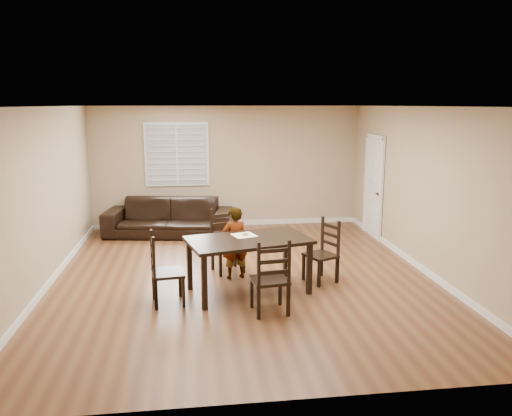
{
  "coord_description": "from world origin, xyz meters",
  "views": [
    {
      "loc": [
        -0.76,
        -7.65,
        2.73
      ],
      "look_at": [
        0.29,
        0.59,
        1.0
      ],
      "focal_mm": 35.0,
      "sensor_mm": 36.0,
      "label": 1
    }
  ],
  "objects_px": {
    "dining_table": "(249,244)",
    "donut": "(245,234)",
    "chair_right": "(326,253)",
    "chair_left": "(159,272)",
    "child": "(235,243)",
    "sofa": "(169,217)",
    "chair_far": "(272,282)",
    "chair_near": "(225,242)"
  },
  "relations": [
    {
      "from": "dining_table",
      "to": "donut",
      "type": "bearing_deg",
      "value": 83.66
    },
    {
      "from": "chair_right",
      "to": "dining_table",
      "type": "bearing_deg",
      "value": -99.62
    },
    {
      "from": "chair_left",
      "to": "child",
      "type": "bearing_deg",
      "value": -58.99
    },
    {
      "from": "dining_table",
      "to": "sofa",
      "type": "relative_size",
      "value": 0.73
    },
    {
      "from": "donut",
      "to": "sofa",
      "type": "relative_size",
      "value": 0.04
    },
    {
      "from": "donut",
      "to": "sofa",
      "type": "bearing_deg",
      "value": 111.39
    },
    {
      "from": "chair_far",
      "to": "child",
      "type": "relative_size",
      "value": 0.89
    },
    {
      "from": "chair_near",
      "to": "chair_far",
      "type": "distance_m",
      "value": 2.02
    },
    {
      "from": "donut",
      "to": "chair_near",
      "type": "bearing_deg",
      "value": 105.87
    },
    {
      "from": "dining_table",
      "to": "chair_far",
      "type": "xyz_separation_m",
      "value": [
        0.21,
        -0.89,
        -0.26
      ]
    },
    {
      "from": "chair_right",
      "to": "child",
      "type": "height_order",
      "value": "child"
    },
    {
      "from": "chair_left",
      "to": "sofa",
      "type": "distance_m",
      "value": 3.78
    },
    {
      "from": "chair_far",
      "to": "donut",
      "type": "height_order",
      "value": "chair_far"
    },
    {
      "from": "chair_left",
      "to": "chair_far",
      "type": "bearing_deg",
      "value": -119.62
    },
    {
      "from": "chair_far",
      "to": "chair_left",
      "type": "height_order",
      "value": "chair_far"
    },
    {
      "from": "chair_near",
      "to": "chair_left",
      "type": "xyz_separation_m",
      "value": [
        -1.01,
        -1.38,
        -0.01
      ]
    },
    {
      "from": "child",
      "to": "donut",
      "type": "relative_size",
      "value": 11.74
    },
    {
      "from": "sofa",
      "to": "chair_far",
      "type": "bearing_deg",
      "value": -62.02
    },
    {
      "from": "child",
      "to": "chair_near",
      "type": "bearing_deg",
      "value": -89.2
    },
    {
      "from": "sofa",
      "to": "donut",
      "type": "bearing_deg",
      "value": -59.81
    },
    {
      "from": "chair_right",
      "to": "sofa",
      "type": "xyz_separation_m",
      "value": [
        -2.58,
        3.13,
        -0.06
      ]
    },
    {
      "from": "chair_far",
      "to": "chair_near",
      "type": "bearing_deg",
      "value": -83.05
    },
    {
      "from": "child",
      "to": "donut",
      "type": "bearing_deg",
      "value": 92.92
    },
    {
      "from": "dining_table",
      "to": "chair_left",
      "type": "bearing_deg",
      "value": 179.45
    },
    {
      "from": "chair_right",
      "to": "donut",
      "type": "xyz_separation_m",
      "value": [
        -1.3,
        -0.15,
        0.39
      ]
    },
    {
      "from": "dining_table",
      "to": "chair_left",
      "type": "distance_m",
      "value": 1.35
    },
    {
      "from": "child",
      "to": "sofa",
      "type": "height_order",
      "value": "child"
    },
    {
      "from": "donut",
      "to": "sofa",
      "type": "distance_m",
      "value": 3.54
    },
    {
      "from": "donut",
      "to": "dining_table",
      "type": "bearing_deg",
      "value": -82.23
    },
    {
      "from": "chair_far",
      "to": "donut",
      "type": "distance_m",
      "value": 1.17
    },
    {
      "from": "sofa",
      "to": "child",
      "type": "bearing_deg",
      "value": -59.18
    },
    {
      "from": "chair_near",
      "to": "sofa",
      "type": "height_order",
      "value": "chair_near"
    },
    {
      "from": "sofa",
      "to": "chair_left",
      "type": "bearing_deg",
      "value": -80.8
    },
    {
      "from": "chair_near",
      "to": "chair_right",
      "type": "xyz_separation_m",
      "value": [
        1.54,
        -0.73,
        -0.02
      ]
    },
    {
      "from": "chair_near",
      "to": "donut",
      "type": "relative_size",
      "value": 10.5
    },
    {
      "from": "child",
      "to": "sofa",
      "type": "relative_size",
      "value": 0.44
    },
    {
      "from": "chair_far",
      "to": "child",
      "type": "bearing_deg",
      "value": -83.37
    },
    {
      "from": "dining_table",
      "to": "chair_right",
      "type": "relative_size",
      "value": 1.95
    },
    {
      "from": "chair_right",
      "to": "donut",
      "type": "relative_size",
      "value": 9.95
    },
    {
      "from": "dining_table",
      "to": "chair_far",
      "type": "distance_m",
      "value": 0.95
    },
    {
      "from": "chair_left",
      "to": "child",
      "type": "relative_size",
      "value": 0.88
    },
    {
      "from": "chair_near",
      "to": "chair_left",
      "type": "distance_m",
      "value": 1.71
    }
  ]
}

